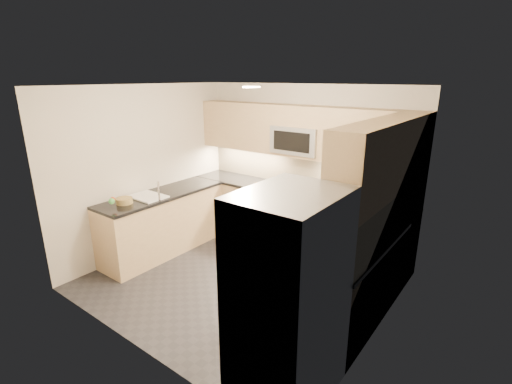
% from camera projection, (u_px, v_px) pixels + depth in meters
% --- Properties ---
extents(floor, '(3.60, 3.20, 0.00)m').
position_uv_depth(floor, '(240.00, 280.00, 4.94)').
color(floor, '#242429').
rests_on(floor, ground).
extents(ceiling, '(3.60, 3.20, 0.02)m').
position_uv_depth(ceiling, '(237.00, 86.00, 4.19)').
color(ceiling, beige).
rests_on(ceiling, wall_back).
extents(wall_back, '(3.60, 0.02, 2.50)m').
position_uv_depth(wall_back, '(304.00, 167.00, 5.78)').
color(wall_back, beige).
rests_on(wall_back, floor).
extents(wall_front, '(3.60, 0.02, 2.50)m').
position_uv_depth(wall_front, '(127.00, 233.00, 3.34)').
color(wall_front, beige).
rests_on(wall_front, floor).
extents(wall_left, '(0.02, 3.20, 2.50)m').
position_uv_depth(wall_left, '(147.00, 170.00, 5.59)').
color(wall_left, beige).
rests_on(wall_left, floor).
extents(wall_right, '(0.02, 3.20, 2.50)m').
position_uv_depth(wall_right, '(385.00, 225.00, 3.53)').
color(wall_right, beige).
rests_on(wall_right, floor).
extents(base_cab_back_left, '(1.42, 0.60, 0.90)m').
position_uv_depth(base_cab_back_left, '(239.00, 206.00, 6.42)').
color(base_cab_back_left, tan).
rests_on(base_cab_back_left, floor).
extents(base_cab_back_right, '(1.42, 0.60, 0.90)m').
position_uv_depth(base_cab_back_right, '(359.00, 237.00, 5.17)').
color(base_cab_back_right, tan).
rests_on(base_cab_back_right, floor).
extents(base_cab_right, '(0.60, 1.70, 0.90)m').
position_uv_depth(base_cab_right, '(354.00, 282.00, 4.06)').
color(base_cab_right, tan).
rests_on(base_cab_right, floor).
extents(base_cab_peninsula, '(0.60, 2.00, 0.90)m').
position_uv_depth(base_cab_peninsula, '(164.00, 223.00, 5.66)').
color(base_cab_peninsula, tan).
rests_on(base_cab_peninsula, floor).
extents(countertop_back_left, '(1.42, 0.63, 0.04)m').
position_uv_depth(countertop_back_left, '(238.00, 180.00, 6.28)').
color(countertop_back_left, black).
rests_on(countertop_back_left, base_cab_back_left).
extents(countertop_back_right, '(1.42, 0.63, 0.04)m').
position_uv_depth(countertop_back_right, '(362.00, 206.00, 5.03)').
color(countertop_back_right, black).
rests_on(countertop_back_right, base_cab_back_right).
extents(countertop_right, '(0.63, 1.70, 0.04)m').
position_uv_depth(countertop_right, '(358.00, 243.00, 3.92)').
color(countertop_right, black).
rests_on(countertop_right, base_cab_right).
extents(countertop_peninsula, '(0.63, 2.00, 0.04)m').
position_uv_depth(countertop_peninsula, '(162.00, 194.00, 5.52)').
color(countertop_peninsula, black).
rests_on(countertop_peninsula, base_cab_peninsula).
extents(upper_cab_back, '(3.60, 0.35, 0.75)m').
position_uv_depth(upper_cab_back, '(300.00, 131.00, 5.48)').
color(upper_cab_back, tan).
rests_on(upper_cab_back, wall_back).
extents(upper_cab_right, '(0.35, 1.95, 0.75)m').
position_uv_depth(upper_cab_right, '(382.00, 158.00, 3.67)').
color(upper_cab_right, tan).
rests_on(upper_cab_right, wall_right).
extents(backsplash_back, '(3.60, 0.01, 0.51)m').
position_uv_depth(backsplash_back, '(304.00, 170.00, 5.80)').
color(backsplash_back, tan).
rests_on(backsplash_back, wall_back).
extents(backsplash_right, '(0.01, 2.30, 0.51)m').
position_uv_depth(backsplash_right, '(398.00, 216.00, 3.90)').
color(backsplash_right, tan).
rests_on(backsplash_right, wall_right).
extents(gas_range, '(0.76, 0.65, 0.91)m').
position_uv_depth(gas_range, '(292.00, 220.00, 5.77)').
color(gas_range, '#A8ACB0').
rests_on(gas_range, floor).
extents(range_cooktop, '(0.76, 0.65, 0.03)m').
position_uv_depth(range_cooktop, '(292.00, 192.00, 5.64)').
color(range_cooktop, black).
rests_on(range_cooktop, gas_range).
extents(oven_door_glass, '(0.62, 0.02, 0.45)m').
position_uv_depth(oven_door_glass, '(280.00, 227.00, 5.52)').
color(oven_door_glass, black).
rests_on(oven_door_glass, gas_range).
extents(oven_handle, '(0.60, 0.02, 0.02)m').
position_uv_depth(oven_handle, '(280.00, 211.00, 5.43)').
color(oven_handle, '#B2B5BA').
rests_on(oven_handle, gas_range).
extents(microwave, '(0.76, 0.40, 0.40)m').
position_uv_depth(microwave, '(298.00, 140.00, 5.50)').
color(microwave, '#989B9F').
rests_on(microwave, upper_cab_back).
extents(microwave_door, '(0.60, 0.01, 0.28)m').
position_uv_depth(microwave_door, '(291.00, 142.00, 5.34)').
color(microwave_door, black).
rests_on(microwave_door, microwave).
extents(refrigerator, '(0.70, 0.90, 1.80)m').
position_uv_depth(refrigerator, '(288.00, 299.00, 2.96)').
color(refrigerator, '#A3A6AB').
rests_on(refrigerator, floor).
extents(fridge_handle_left, '(0.02, 0.02, 1.20)m').
position_uv_depth(fridge_handle_left, '(238.00, 288.00, 3.02)').
color(fridge_handle_left, '#B2B5BA').
rests_on(fridge_handle_left, refrigerator).
extents(fridge_handle_right, '(0.02, 0.02, 1.20)m').
position_uv_depth(fridge_handle_right, '(264.00, 271.00, 3.30)').
color(fridge_handle_right, '#B2B5BA').
rests_on(fridge_handle_right, refrigerator).
extents(sink_basin, '(0.52, 0.38, 0.16)m').
position_uv_depth(sink_basin, '(148.00, 201.00, 5.34)').
color(sink_basin, white).
rests_on(sink_basin, base_cab_peninsula).
extents(faucet, '(0.03, 0.03, 0.28)m').
position_uv_depth(faucet, '(159.00, 191.00, 5.13)').
color(faucet, silver).
rests_on(faucet, countertop_peninsula).
extents(utensil_bowl, '(0.37, 0.37, 0.17)m').
position_uv_depth(utensil_bowl, '(389.00, 207.00, 4.69)').
color(utensil_bowl, '#46A44E').
rests_on(utensil_bowl, countertop_back_right).
extents(cutting_board, '(0.37, 0.28, 0.01)m').
position_uv_depth(cutting_board, '(262.00, 186.00, 5.84)').
color(cutting_board, '#BF5C12').
rests_on(cutting_board, countertop_back_left).
extents(fruit_basket, '(0.25, 0.25, 0.08)m').
position_uv_depth(fruit_basket, '(124.00, 201.00, 5.05)').
color(fruit_basket, '#A2874B').
rests_on(fruit_basket, countertop_peninsula).
extents(fruit_apple, '(0.07, 0.07, 0.07)m').
position_uv_depth(fruit_apple, '(113.00, 199.00, 4.86)').
color(fruit_apple, '#B73F14').
rests_on(fruit_apple, fruit_basket).
extents(fruit_pear, '(0.08, 0.08, 0.08)m').
position_uv_depth(fruit_pear, '(112.00, 201.00, 4.80)').
color(fruit_pear, green).
rests_on(fruit_pear, fruit_basket).
extents(dish_towel_check, '(0.17, 0.07, 0.33)m').
position_uv_depth(dish_towel_check, '(274.00, 221.00, 5.51)').
color(dish_towel_check, white).
rests_on(dish_towel_check, oven_handle).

